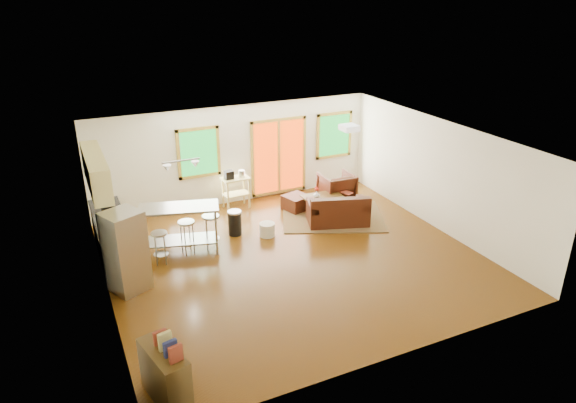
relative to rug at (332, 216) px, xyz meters
name	(u,v)px	position (x,y,z in m)	size (l,w,h in m)	color
floor	(294,259)	(-1.80, -1.52, -0.02)	(7.50, 7.00, 0.02)	#3D2106
ceiling	(295,140)	(-1.80, -1.52, 2.60)	(7.50, 7.00, 0.02)	white
back_wall	(236,155)	(-1.80, 1.99, 1.29)	(7.50, 0.02, 2.60)	white
left_wall	(100,237)	(-5.56, -1.52, 1.29)	(0.02, 7.00, 2.60)	white
right_wall	(440,176)	(1.96, -1.52, 1.29)	(0.02, 7.00, 2.60)	white
front_wall	(398,287)	(-1.80, -5.03, 1.29)	(7.50, 0.02, 2.60)	white
window_left	(199,153)	(-2.80, 1.94, 1.49)	(1.10, 0.05, 1.30)	#12611D
french_doors	(279,157)	(-0.60, 1.94, 1.09)	(1.60, 0.05, 2.10)	#C73406
window_right	(334,135)	(1.10, 1.94, 1.49)	(1.10, 0.05, 1.30)	#12611D
rug	(332,216)	(0.00, 0.00, 0.00)	(2.48, 1.91, 0.02)	#476638
loveseat	(338,212)	(-0.08, -0.40, 0.29)	(1.62, 1.23, 0.77)	black
coffee_table	(322,198)	(-0.05, 0.45, 0.34)	(1.02, 0.62, 0.40)	#3D2B0F
armchair	(337,186)	(0.61, 0.87, 0.42)	(0.83, 0.78, 0.86)	black
ottoman	(296,203)	(-0.63, 0.79, 0.18)	(0.58, 0.58, 0.39)	black
pouf	(267,230)	(-1.90, -0.29, 0.14)	(0.36, 0.36, 0.31)	beige
vase	(317,194)	(-0.24, 0.41, 0.50)	(0.19, 0.20, 0.30)	silver
book	(344,189)	(0.52, 0.32, 0.53)	(0.22, 0.03, 0.29)	maroon
cabinets	(107,217)	(-5.29, 0.18, 0.92)	(0.64, 2.24, 2.30)	#DBCA73
refrigerator	(126,251)	(-5.14, -1.25, 0.78)	(0.84, 0.83, 1.59)	#B7BABC
island	(179,221)	(-3.89, -0.21, 0.72)	(1.80, 1.10, 1.06)	#B7BABC
cup	(195,202)	(-3.47, 0.01, 1.00)	(0.12, 0.09, 0.12)	white
bar_stool_a	(160,240)	(-4.39, -0.53, 0.52)	(0.40, 0.40, 0.71)	#B7BABC
bar_stool_b	(187,230)	(-3.77, -0.33, 0.55)	(0.41, 0.41, 0.75)	#B7BABC
bar_stool_c	(211,224)	(-3.24, -0.34, 0.58)	(0.47, 0.47, 0.79)	#B7BABC
trash_can	(235,223)	(-2.55, 0.10, 0.29)	(0.42, 0.42, 0.59)	black
kitchen_cart	(235,182)	(-2.01, 1.56, 0.70)	(0.70, 0.47, 1.05)	#DBCA73
bookshelf	(165,374)	(-5.15, -4.41, 0.42)	(0.57, 1.00, 1.10)	#3D2B0F
ceiling_flush	(349,128)	(-0.20, -0.92, 2.52)	(0.35, 0.35, 0.12)	white
pendant_light	(181,165)	(-3.70, -0.02, 1.89)	(0.80, 0.18, 0.79)	gray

